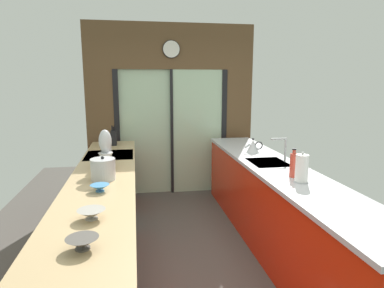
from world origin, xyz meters
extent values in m
cube|color=#4C4742|center=(0.00, 0.60, -0.01)|extent=(5.04, 7.60, 0.02)
cube|color=brown|center=(0.00, 2.40, 2.35)|extent=(2.64, 0.08, 0.70)
cube|color=#B2D1AD|center=(-0.42, 2.42, 1.00)|extent=(0.80, 0.02, 2.00)
cube|color=#B2D1AD|center=(0.42, 2.38, 1.00)|extent=(0.80, 0.02, 2.00)
cube|color=black|center=(-0.86, 2.40, 1.00)|extent=(0.08, 0.10, 2.00)
cube|color=black|center=(0.86, 2.40, 1.00)|extent=(0.08, 0.10, 2.00)
cube|color=black|center=(0.00, 2.40, 1.00)|extent=(0.04, 0.10, 2.00)
cube|color=brown|center=(-1.11, 2.40, 1.00)|extent=(0.42, 0.08, 2.00)
cube|color=brown|center=(1.11, 2.40, 1.00)|extent=(0.42, 0.08, 2.00)
cylinder|color=white|center=(0.00, 2.34, 2.30)|extent=(0.25, 0.03, 0.25)
torus|color=black|center=(0.00, 2.34, 2.30)|extent=(0.27, 0.02, 0.27)
cube|color=red|center=(-0.91, -0.33, 0.44)|extent=(0.58, 2.55, 0.88)
cube|color=red|center=(-0.91, 1.88, 0.44)|extent=(0.58, 0.65, 0.88)
cube|color=tan|center=(-0.91, 0.30, 0.90)|extent=(0.62, 3.80, 0.04)
cube|color=red|center=(0.91, 0.30, 0.44)|extent=(0.58, 3.80, 0.88)
cube|color=#BCBCC1|center=(0.91, 0.30, 0.90)|extent=(0.62, 3.80, 0.04)
cube|color=#B7BABC|center=(0.89, 0.55, 0.90)|extent=(0.40, 0.48, 0.05)
cylinder|color=#B7BABC|center=(1.09, 0.55, 1.06)|extent=(0.02, 0.02, 0.27)
cylinder|color=#B7BABC|center=(1.00, 0.55, 1.18)|extent=(0.18, 0.02, 0.02)
cube|color=#B7BABC|center=(-0.91, 1.25, 0.44)|extent=(0.58, 0.60, 0.88)
cube|color=black|center=(-0.61, 1.25, 0.48)|extent=(0.01, 0.48, 0.28)
cube|color=black|center=(-0.91, 1.25, 0.91)|extent=(0.58, 0.60, 0.03)
cylinder|color=#B7BABC|center=(-0.61, 1.07, 0.80)|extent=(0.02, 0.04, 0.04)
cylinder|color=#B7BABC|center=(-0.61, 1.25, 0.80)|extent=(0.02, 0.04, 0.04)
cylinder|color=#B7BABC|center=(-0.61, 1.43, 0.80)|extent=(0.02, 0.04, 0.04)
cylinder|color=#514C47|center=(-0.89, -1.16, 0.92)|extent=(0.08, 0.08, 0.01)
cone|color=#514C47|center=(-0.89, -1.16, 0.96)|extent=(0.18, 0.18, 0.06)
cylinder|color=gray|center=(-0.89, -0.75, 0.92)|extent=(0.08, 0.08, 0.01)
cone|color=gray|center=(-0.89, -0.75, 0.96)|extent=(0.19, 0.19, 0.06)
cylinder|color=teal|center=(-0.89, -0.17, 0.92)|extent=(0.07, 0.07, 0.01)
cone|color=teal|center=(-0.89, -0.17, 0.95)|extent=(0.16, 0.16, 0.05)
cube|color=black|center=(-0.89, 1.90, 1.02)|extent=(0.08, 0.14, 0.21)
cylinder|color=black|center=(-0.91, 1.90, 1.16)|extent=(0.02, 0.02, 0.08)
cylinder|color=black|center=(-0.89, 1.90, 1.15)|extent=(0.02, 0.02, 0.06)
cylinder|color=black|center=(-0.87, 1.90, 1.16)|extent=(0.02, 0.02, 0.08)
cube|color=#B7BABC|center=(-0.89, 0.54, 0.96)|extent=(0.17, 0.26, 0.08)
cube|color=#B7BABC|center=(-0.89, 0.64, 1.10)|extent=(0.10, 0.08, 0.20)
ellipsoid|color=#B7BABC|center=(-0.89, 0.53, 1.22)|extent=(0.13, 0.12, 0.24)
cone|color=#B7BABC|center=(-0.89, 0.51, 1.04)|extent=(0.15, 0.15, 0.13)
cylinder|color=#B7BABC|center=(-0.89, 0.17, 1.01)|extent=(0.22, 0.22, 0.19)
cylinder|color=#B7BABC|center=(-0.89, 0.17, 1.11)|extent=(0.23, 0.23, 0.01)
sphere|color=black|center=(-0.89, 0.17, 1.13)|extent=(0.03, 0.03, 0.03)
cone|color=#B7BABC|center=(0.89, 1.06, 1.00)|extent=(0.16, 0.16, 0.17)
sphere|color=black|center=(0.89, 1.06, 1.10)|extent=(0.03, 0.03, 0.03)
cylinder|color=#B7BABC|center=(0.82, 1.06, 1.01)|extent=(0.08, 0.02, 0.07)
torus|color=black|center=(0.97, 1.06, 1.01)|extent=(0.11, 0.01, 0.11)
cylinder|color=#B23D2D|center=(0.89, -0.05, 1.03)|extent=(0.07, 0.07, 0.23)
cylinder|color=#B23D2D|center=(0.89, -0.05, 1.17)|extent=(0.03, 0.03, 0.04)
cylinder|color=black|center=(0.89, -0.05, 1.19)|extent=(0.04, 0.04, 0.01)
cylinder|color=#B7BABC|center=(0.89, -0.21, 0.93)|extent=(0.13, 0.13, 0.01)
cylinder|color=white|center=(0.89, -0.21, 1.05)|extent=(0.12, 0.12, 0.24)
sphere|color=#B7BABC|center=(0.89, -0.21, 1.19)|extent=(0.03, 0.03, 0.03)
camera|label=1|loc=(-0.59, -2.94, 1.83)|focal=31.37mm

